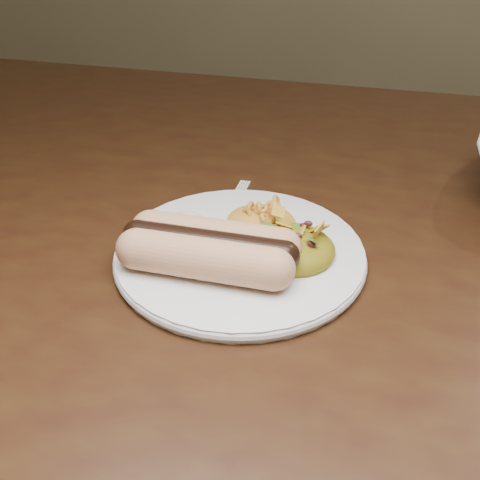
# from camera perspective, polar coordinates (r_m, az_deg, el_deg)

# --- Properties ---
(table) EXTENTS (1.60, 0.90, 0.75)m
(table) POSITION_cam_1_polar(r_m,az_deg,el_deg) (0.76, 8.00, -1.79)
(table) COLOR #311D0C
(table) RESTS_ON floor
(plate) EXTENTS (0.28, 0.28, 0.01)m
(plate) POSITION_cam_1_polar(r_m,az_deg,el_deg) (0.58, 0.00, -1.37)
(plate) COLOR white
(plate) RESTS_ON table
(hotdog) EXTENTS (0.15, 0.07, 0.04)m
(hotdog) POSITION_cam_1_polar(r_m,az_deg,el_deg) (0.54, -3.17, -0.78)
(hotdog) COLOR #E8B98C
(hotdog) RESTS_ON plate
(mac_and_cheese) EXTENTS (0.10, 0.09, 0.03)m
(mac_and_cheese) POSITION_cam_1_polar(r_m,az_deg,el_deg) (0.61, 2.17, 2.72)
(mac_and_cheese) COLOR gold
(mac_and_cheese) RESTS_ON plate
(sour_cream) EXTENTS (0.06, 0.06, 0.03)m
(sour_cream) POSITION_cam_1_polar(r_m,az_deg,el_deg) (0.60, -5.61, 1.83)
(sour_cream) COLOR white
(sour_cream) RESTS_ON plate
(taco_salad) EXTENTS (0.09, 0.09, 0.04)m
(taco_salad) POSITION_cam_1_polar(r_m,az_deg,el_deg) (0.57, 5.21, -0.13)
(taco_salad) COLOR #AE4402
(taco_salad) RESTS_ON plate
(fork) EXTENTS (0.06, 0.12, 0.00)m
(fork) POSITION_cam_1_polar(r_m,az_deg,el_deg) (0.67, -1.18, 2.85)
(fork) COLOR white
(fork) RESTS_ON table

